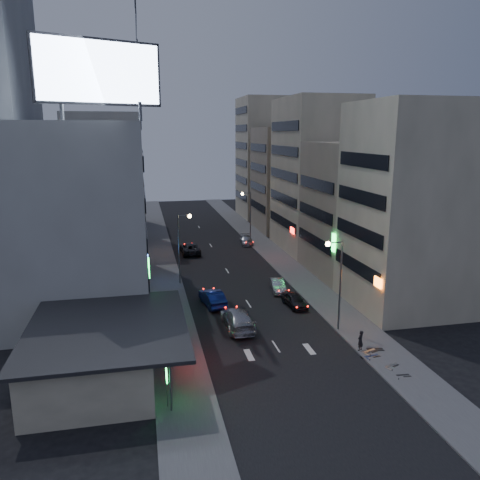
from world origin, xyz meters
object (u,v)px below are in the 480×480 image
object	(u,v)px
parked_car_right_near	(294,300)
person	(360,341)
scooter_blue	(377,347)
scooter_black_b	(383,341)
road_car_silver	(238,319)
scooter_silver_a	(395,356)
parked_car_right_mid	(277,285)
scooter_silver_b	(374,341)
parked_car_left	(190,248)
road_car_blue	(213,298)
parked_car_right_far	(246,240)
scooter_black_a	(409,367)

from	to	relation	value
parked_car_right_near	person	size ratio (longest dim) A/B	2.37
scooter_blue	scooter_black_b	bearing A→B (deg)	-56.66
parked_car_right_near	scooter_black_b	size ratio (longest dim) A/B	2.03
road_car_silver	scooter_blue	bearing A→B (deg)	141.72
scooter_silver_a	scooter_black_b	distance (m)	2.47
parked_car_right_mid	scooter_silver_b	size ratio (longest dim) A/B	2.05
parked_car_left	road_car_silver	distance (m)	27.33
parked_car_right_near	road_car_blue	size ratio (longest dim) A/B	0.81
scooter_silver_a	parked_car_right_mid	bearing A→B (deg)	-9.50
parked_car_right_far	scooter_silver_a	size ratio (longest dim) A/B	2.55
scooter_silver_a	scooter_silver_b	bearing A→B (deg)	-13.19
scooter_silver_b	parked_car_right_mid	bearing A→B (deg)	-8.39
road_car_blue	parked_car_left	bearing A→B (deg)	-97.96
scooter_black_a	scooter_silver_b	world-z (taller)	scooter_silver_b
parked_car_left	scooter_silver_a	world-z (taller)	parked_car_left
parked_car_right_near	parked_car_right_mid	world-z (taller)	parked_car_right_near
parked_car_left	person	bearing A→B (deg)	105.69
scooter_black_b	scooter_silver_b	distance (m)	0.73
parked_car_right_mid	road_car_silver	distance (m)	10.92
parked_car_right_near	scooter_silver_b	distance (m)	11.00
scooter_black_a	parked_car_right_near	bearing A→B (deg)	17.69
scooter_black_b	scooter_black_a	bearing A→B (deg)	-171.60
parked_car_right_mid	parked_car_right_far	size ratio (longest dim) A/B	0.91
parked_car_right_mid	person	distance (m)	15.65
parked_car_right_mid	parked_car_left	xyz separation A→B (m)	(-7.69, 18.42, 0.11)
person	scooter_black_b	bearing A→B (deg)	145.14
parked_car_right_mid	parked_car_right_far	world-z (taller)	parked_car_right_mid
parked_car_right_mid	scooter_blue	distance (m)	16.67
parked_car_right_far	person	world-z (taller)	person
parked_car_right_near	road_car_blue	distance (m)	8.25
scooter_silver_b	scooter_blue	bearing A→B (deg)	146.31
scooter_silver_a	scooter_silver_b	xyz separation A→B (m)	(-0.38, 2.53, 0.07)
parked_car_right_far	scooter_silver_b	bearing A→B (deg)	-80.90
parked_car_right_far	parked_car_left	bearing A→B (deg)	-150.21
scooter_silver_a	road_car_blue	bearing A→B (deg)	15.77
road_car_blue	scooter_blue	distance (m)	17.38
road_car_silver	scooter_silver_a	xyz separation A→B (m)	(10.23, -9.06, -0.21)
parked_car_right_near	scooter_silver_a	distance (m)	13.53
parked_car_left	scooter_silver_a	distance (m)	38.16
parked_car_right_near	scooter_black_a	world-z (taller)	parked_car_right_near
person	scooter_silver_b	bearing A→B (deg)	149.02
scooter_silver_a	scooter_blue	world-z (taller)	scooter_blue
parked_car_right_near	scooter_silver_a	size ratio (longest dim) A/B	2.26
person	scooter_black_b	size ratio (longest dim) A/B	0.86
scooter_black_a	scooter_silver_a	xyz separation A→B (m)	(-0.14, 1.73, 0.03)
parked_car_right_mid	scooter_silver_b	distance (m)	15.81
parked_car_right_far	road_car_silver	distance (m)	32.34
road_car_blue	scooter_blue	bearing A→B (deg)	121.17
person	scooter_black_a	bearing A→B (deg)	78.45
parked_car_right_far	person	distance (m)	37.96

